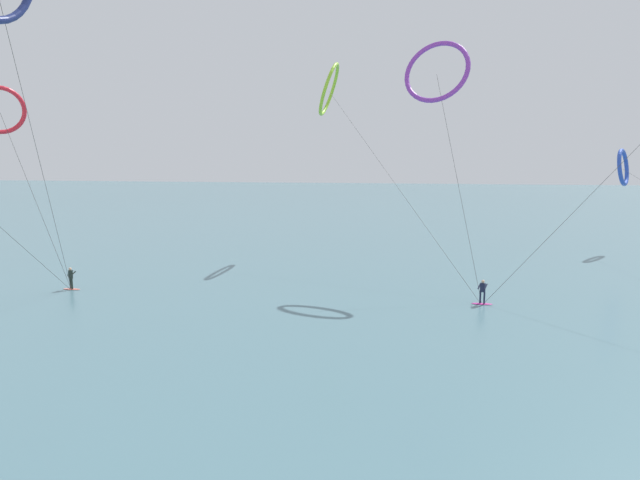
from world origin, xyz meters
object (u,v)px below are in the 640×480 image
Objects in this scene: surfer_magenta at (482,294)px; kite_crimson at (0,110)px; kite_lime at (329,90)px; kite_violet at (437,72)px; surfer_coral at (71,280)px; kite_cobalt at (623,168)px.

kite_crimson reaches higher than surfer_magenta.
kite_violet is at bearing 41.78° from kite_lime.
surfer_magenta is (30.23, 0.92, 0.00)m from surfer_coral.
kite_lime is 1.10× the size of kite_violet.
kite_crimson reaches higher than surfer_coral.
kite_violet is 0.38× the size of kite_cobalt.
kite_lime is at bearing 131.92° from kite_cobalt.
surfer_coral is 0.11× the size of kite_crimson.
kite_lime is at bearing -100.10° from surfer_coral.
surfer_coral is 1.00× the size of surfer_magenta.
kite_cobalt is 3.37× the size of kite_crimson.
surfer_coral is at bearing -140.74° from kite_violet.
surfer_coral is 30.25m from surfer_magenta.
surfer_magenta is at bearing 175.50° from kite_cobalt.
kite_violet reaches higher than kite_crimson.
kite_violet reaches higher than surfer_magenta.
kite_lime reaches higher than surfer_coral.
kite_violet is (27.02, 8.65, 15.85)m from surfer_coral.
surfer_coral is 30.20m from kite_lime.
surfer_magenta is at bearing -45.93° from kite_violet.
kite_lime reaches higher than kite_crimson.
kite_cobalt is 57.91m from kite_crimson.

